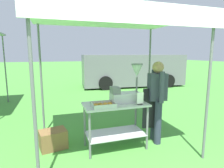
% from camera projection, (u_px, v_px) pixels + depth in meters
% --- Properties ---
extents(ground_plane, '(70.00, 70.00, 0.00)m').
position_uv_depth(ground_plane, '(80.00, 96.00, 7.90)').
color(ground_plane, '#478E38').
extents(stall_canopy, '(2.80, 2.12, 2.41)m').
position_uv_depth(stall_canopy, '(114.00, 22.00, 3.27)').
color(stall_canopy, slate).
rests_on(stall_canopy, ground).
extents(donut_cart, '(1.16, 0.59, 0.86)m').
position_uv_depth(donut_cart, '(115.00, 115.00, 3.45)').
color(donut_cart, '#B7B7BC').
rests_on(donut_cart, ground).
extents(donut_tray, '(0.40, 0.31, 0.07)m').
position_uv_depth(donut_tray, '(103.00, 105.00, 3.21)').
color(donut_tray, '#B7B7BC').
rests_on(donut_tray, donut_cart).
extents(donut_fryer, '(0.61, 0.28, 0.72)m').
position_uv_depth(donut_fryer, '(128.00, 90.00, 3.48)').
color(donut_fryer, '#B7B7BC').
rests_on(donut_fryer, donut_cart).
extents(menu_sign, '(0.13, 0.05, 0.22)m').
position_uv_depth(menu_sign, '(140.00, 100.00, 3.32)').
color(menu_sign, black).
rests_on(menu_sign, donut_cart).
extents(vendor, '(0.46, 0.54, 1.61)m').
position_uv_depth(vendor, '(157.00, 98.00, 3.66)').
color(vendor, '#2D3347').
rests_on(vendor, ground).
extents(supply_crate, '(0.54, 0.44, 0.35)m').
position_uv_depth(supply_crate, '(53.00, 139.00, 3.50)').
color(supply_crate, brown).
rests_on(supply_crate, ground).
extents(van_grey, '(5.52, 2.47, 1.69)m').
position_uv_depth(van_grey, '(132.00, 70.00, 10.24)').
color(van_grey, slate).
rests_on(van_grey, ground).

